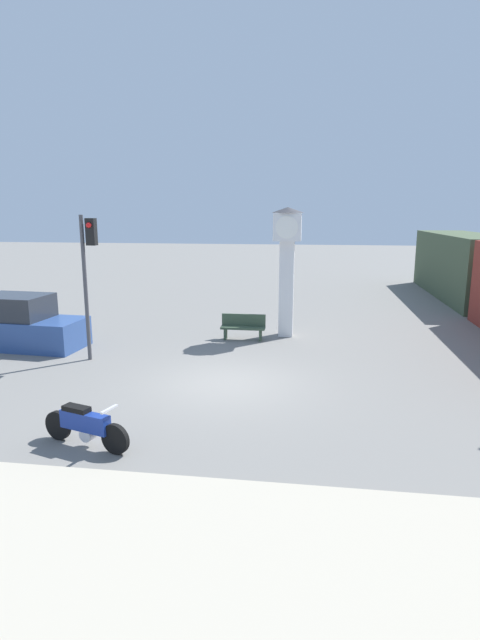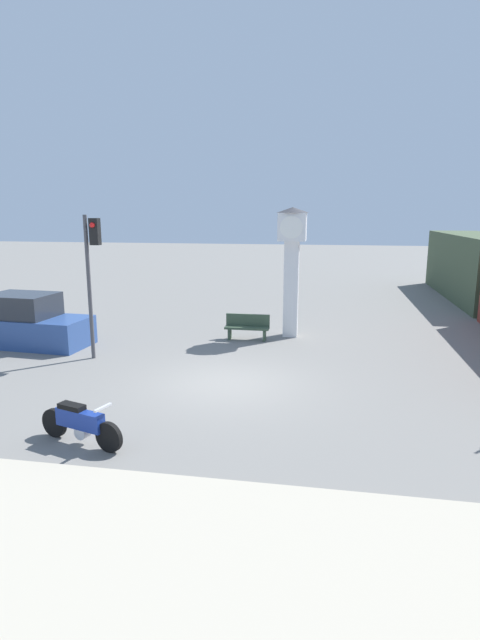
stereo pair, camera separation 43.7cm
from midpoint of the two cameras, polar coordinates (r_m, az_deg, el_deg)
ground_plane at (r=13.64m, az=-0.75°, el=-7.22°), size 120.00×120.00×0.00m
sidewalk_strip at (r=6.85m, az=-15.35°, el=-29.25°), size 36.00×6.00×0.10m
motorcycle at (r=10.52m, az=-16.66°, el=-11.26°), size 2.00×0.76×0.91m
clock_tower at (r=18.35m, az=6.64°, el=7.72°), size 1.19×1.19×4.72m
traffic_light at (r=15.89m, az=-15.82°, el=6.42°), size 0.50×0.35×4.47m
bench at (r=18.08m, az=1.53°, el=-0.73°), size 1.60×0.44×0.92m
parked_car at (r=18.71m, az=-22.54°, el=-0.42°), size 4.31×2.08×1.80m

